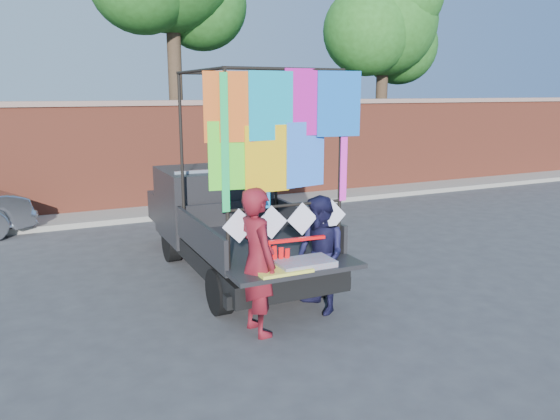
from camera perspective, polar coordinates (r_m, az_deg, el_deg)
name	(u,v)px	position (r m, az deg, el deg)	size (l,w,h in m)	color
ground	(269,311)	(7.29, -1.14, -10.48)	(90.00, 90.00, 0.00)	#38383A
brick_wall	(150,155)	(13.50, -13.42, 5.62)	(30.00, 0.45, 2.61)	#9C432D
curb	(159,212)	(13.03, -12.50, -0.22)	(30.00, 1.20, 0.12)	gray
tree_right	(386,26)	(17.66, 11.05, 18.37)	(4.20, 3.30, 6.62)	#38281C
pickup_truck	(222,219)	(8.97, -6.07, -0.92)	(1.96, 4.92, 3.09)	black
woman	(257,262)	(6.39, -2.37, -5.41)	(0.64, 0.42, 1.76)	maroon
man	(320,255)	(7.04, 4.17, -4.72)	(0.74, 0.58, 1.53)	#161637
streamer_bundle	(283,256)	(6.64, 0.32, -4.85)	(0.92, 0.12, 0.64)	#FF0D0F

